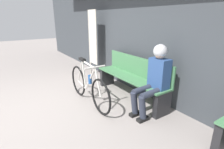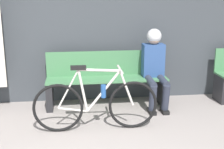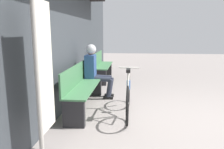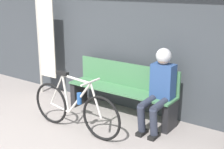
{
  "view_description": "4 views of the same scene",
  "coord_description": "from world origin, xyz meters",
  "px_view_note": "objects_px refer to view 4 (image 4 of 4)",
  "views": [
    {
      "loc": [
        3.21,
        -0.28,
        1.66
      ],
      "look_at": [
        0.51,
        1.49,
        0.6
      ],
      "focal_mm": 28.0,
      "sensor_mm": 36.0,
      "label": 1
    },
    {
      "loc": [
        0.01,
        -2.79,
        1.81
      ],
      "look_at": [
        0.53,
        1.51,
        0.65
      ],
      "focal_mm": 50.0,
      "sensor_mm": 36.0,
      "label": 2
    },
    {
      "loc": [
        -3.65,
        1.01,
        1.52
      ],
      "look_at": [
        0.39,
        1.4,
        0.73
      ],
      "focal_mm": 35.0,
      "sensor_mm": 36.0,
      "label": 3
    },
    {
      "loc": [
        3.22,
        -2.1,
        2.14
      ],
      "look_at": [
        0.59,
        1.59,
        0.82
      ],
      "focal_mm": 50.0,
      "sensor_mm": 36.0,
      "label": 4
    }
  ],
  "objects_px": {
    "bicycle": "(75,108)",
    "banner_pole": "(45,42)",
    "person_seated": "(160,84)",
    "park_bench_near": "(122,91)"
  },
  "relations": [
    {
      "from": "bicycle",
      "to": "person_seated",
      "type": "distance_m",
      "value": 1.31
    },
    {
      "from": "park_bench_near",
      "to": "banner_pole",
      "type": "xyz_separation_m",
      "value": [
        -1.82,
        0.02,
        0.64
      ]
    },
    {
      "from": "bicycle",
      "to": "banner_pole",
      "type": "relative_size",
      "value": 0.89
    },
    {
      "from": "park_bench_near",
      "to": "bicycle",
      "type": "relative_size",
      "value": 1.16
    },
    {
      "from": "park_bench_near",
      "to": "bicycle",
      "type": "xyz_separation_m",
      "value": [
        -0.24,
        -0.91,
        -0.06
      ]
    },
    {
      "from": "park_bench_near",
      "to": "person_seated",
      "type": "height_order",
      "value": "person_seated"
    },
    {
      "from": "park_bench_near",
      "to": "person_seated",
      "type": "bearing_deg",
      "value": -9.21
    },
    {
      "from": "park_bench_near",
      "to": "bicycle",
      "type": "height_order",
      "value": "bicycle"
    },
    {
      "from": "bicycle",
      "to": "banner_pole",
      "type": "xyz_separation_m",
      "value": [
        -1.58,
        0.93,
        0.69
      ]
    },
    {
      "from": "bicycle",
      "to": "person_seated",
      "type": "xyz_separation_m",
      "value": [
        0.99,
        0.79,
        0.35
      ]
    }
  ]
}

